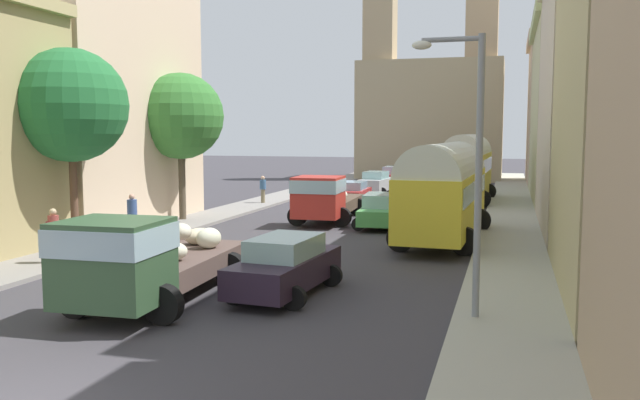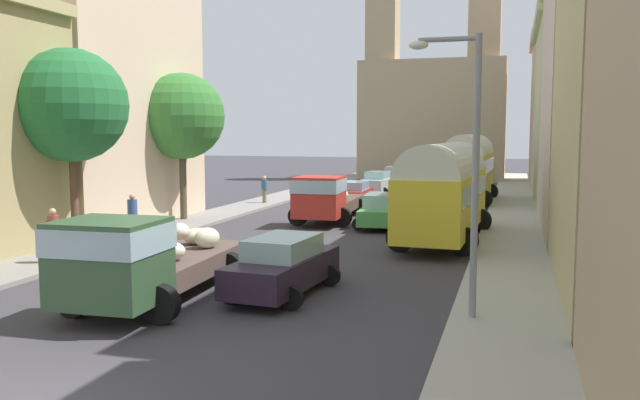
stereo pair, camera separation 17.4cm
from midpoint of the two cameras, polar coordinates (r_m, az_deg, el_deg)
The scene contains 26 objects.
ground_plane at distance 35.73m, azimuth 4.40°, elevation -1.01°, with size 154.00×154.00×0.00m, color #3C393F.
sidewalk_left at distance 37.87m, azimuth -6.40°, elevation -0.53°, with size 2.50×70.00×0.14m, color gray.
sidewalk_right at distance 34.98m, azimuth 16.11°, elevation -1.25°, with size 2.50×70.00×0.14m, color #AEAD9C.
building_left_2 at distance 32.06m, azimuth -18.08°, elevation 9.31°, with size 4.81×10.24×12.66m.
building_right_2 at distance 31.00m, azimuth 22.93°, elevation 8.30°, with size 4.93×12.26×11.61m.
building_right_3 at distance 44.56m, azimuth 21.74°, elevation 7.36°, with size 6.37×14.33×11.42m.
building_right_4 at distance 57.46m, azimuth 20.41°, elevation 7.30°, with size 6.10×10.08×12.05m.
distant_church at distance 61.37m, azimuth 9.52°, elevation 7.79°, with size 12.81×7.42×19.50m.
parked_bus_0 at distance 26.19m, azimuth 10.57°, elevation 1.09°, with size 3.50×9.35×3.88m.
parked_bus_1 at distance 41.00m, azimuth 12.59°, elevation 3.01°, with size 3.40×8.28×4.18m.
cargo_truck_0 at distance 16.59m, azimuth -15.35°, elevation -4.94°, with size 3.27×6.82×2.35m.
cargo_truck_1 at distance 31.00m, azimuth 0.30°, elevation 0.20°, with size 3.14×7.06×2.30m.
car_0 at distance 38.74m, azimuth 2.61°, elevation 0.61°, with size 2.40×3.94×1.40m.
car_1 at distance 45.58m, azimuth 4.76°, elevation 1.50°, with size 2.35×3.94×1.60m.
car_2 at distance 52.06m, azimuth 6.31°, elevation 2.03°, with size 2.21×3.99×1.61m.
car_3 at distance 17.39m, azimuth -3.32°, elevation -5.72°, with size 2.44×4.43×1.56m.
car_4 at distance 29.79m, azimuth 5.22°, elevation -0.91°, with size 2.45×4.47×1.52m.
car_5 at distance 39.82m, azimuth 8.80°, elevation 0.77°, with size 2.31×4.34×1.54m.
car_6 at distance 51.15m, azimuth 9.93°, elevation 1.87°, with size 2.24×4.17×1.53m.
pedestrian_0 at distance 26.62m, azimuth -16.20°, elevation -1.25°, with size 0.38×0.38×1.90m.
pedestrian_2 at distance 38.88m, azimuth -5.12°, elevation 1.01°, with size 0.47×0.47×1.74m.
pedestrian_3 at distance 22.54m, azimuth -22.36°, elevation -2.69°, with size 0.43×0.43×1.89m.
pedestrian_4 at distance 22.55m, azimuth -22.51°, elevation -3.02°, with size 0.43×0.43×1.68m.
streetlamp_near at distance 14.88m, azimuth 12.55°, elevation 3.97°, with size 1.60×0.28×6.41m.
roadside_tree_1 at distance 25.13m, azimuth -21.07°, elevation 7.67°, with size 4.05×4.05×7.27m.
roadside_tree_2 at distance 31.95m, azimuth -12.18°, elevation 7.11°, with size 4.08×4.08×7.09m.
Camera 1 is at (7.17, -7.75, 4.28)m, focal length 36.78 mm.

